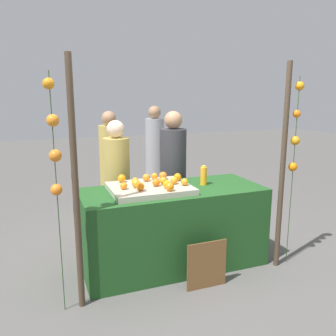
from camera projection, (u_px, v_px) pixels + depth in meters
name	position (u px, v px, depth m)	size (l,w,h in m)	color
ground_plane	(173.00, 263.00, 3.96)	(24.00, 24.00, 0.00)	#565451
stall_counter	(173.00, 227.00, 3.87)	(1.97, 0.82, 0.87)	#1E4C1E
orange_tray	(150.00, 188.00, 3.68)	(0.83, 0.66, 0.06)	#B2AD99
orange_0	(124.00, 186.00, 3.52)	(0.07, 0.07, 0.07)	orange
orange_1	(170.00, 187.00, 3.46)	(0.09, 0.09, 0.09)	orange
orange_2	(146.00, 178.00, 3.85)	(0.08, 0.08, 0.08)	orange
orange_3	(122.00, 178.00, 3.81)	(0.09, 0.09, 0.09)	orange
orange_4	(136.00, 184.00, 3.58)	(0.08, 0.08, 0.08)	orange
orange_5	(163.00, 176.00, 3.93)	(0.09, 0.09, 0.09)	orange
orange_6	(135.00, 181.00, 3.71)	(0.08, 0.08, 0.08)	orange
orange_7	(163.00, 181.00, 3.72)	(0.08, 0.08, 0.08)	orange
orange_8	(185.00, 182.00, 3.67)	(0.08, 0.08, 0.08)	orange
orange_9	(154.00, 176.00, 3.93)	(0.07, 0.07, 0.07)	orange
orange_10	(156.00, 182.00, 3.64)	(0.08, 0.08, 0.08)	orange
orange_11	(174.00, 180.00, 3.73)	(0.08, 0.08, 0.08)	orange
orange_12	(140.00, 187.00, 3.48)	(0.08, 0.08, 0.08)	orange
orange_13	(178.00, 177.00, 3.87)	(0.09, 0.09, 0.09)	orange
orange_14	(167.00, 184.00, 3.57)	(0.08, 0.08, 0.08)	orange
juice_bottle	(204.00, 176.00, 3.93)	(0.07, 0.07, 0.22)	#F5A31F
chalkboard_sign	(206.00, 265.00, 3.42)	(0.42, 0.03, 0.50)	brown
vendor_left	(117.00, 189.00, 4.30)	(0.32, 0.32, 1.57)	tan
vendor_right	(173.00, 180.00, 4.54)	(0.33, 0.33, 1.67)	#333338
crowd_person_0	(155.00, 155.00, 6.36)	(0.33, 0.33, 1.67)	#99999E
crowd_person_1	(110.00, 167.00, 5.44)	(0.33, 0.33, 1.63)	tan
canopy_post_left	(76.00, 188.00, 2.94)	(0.06, 0.06, 2.20)	#473828
canopy_post_right	(282.00, 169.00, 3.69)	(0.06, 0.06, 2.20)	#473828
garland_strand_left	(54.00, 143.00, 2.80)	(0.11, 0.11, 2.06)	#2D4C23
garland_strand_right	(296.00, 132.00, 3.69)	(0.11, 0.10, 2.06)	#2D4C23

